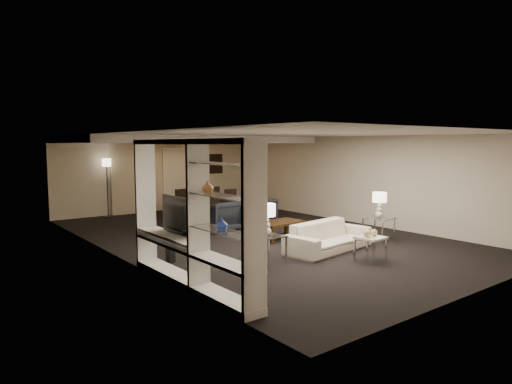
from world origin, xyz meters
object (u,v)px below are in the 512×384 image
Objects in this scene: vase_amber at (208,187)px; chair_nl at (199,208)px; table_lamp_right at (379,205)px; floor_speaker at (170,231)px; chair_nm at (217,207)px; chair_fl at (177,204)px; chair_nr at (234,205)px; armchair_right at (256,212)px; chair_fm at (195,202)px; side_table_left at (267,250)px; coffee_table at (280,230)px; side_table_right at (379,229)px; floor_lamp at (107,188)px; armchair_left at (220,216)px; table_lamp_left at (267,220)px; dining_table at (205,209)px; sofa at (329,237)px; marble_table at (370,249)px; pendant_light at (195,156)px; television at (173,216)px; chair_fr at (211,201)px; vase_blue at (222,224)px.

chair_nl is (3.03, 5.40, -1.19)m from vase_amber.
floor_speaker reaches higher than table_lamp_right.
chair_nm and chair_fl have the same top height.
chair_nr is (0.60, 0.00, 0.00)m from chair_nm.
armchair_right is 0.94× the size of chair_nm.
chair_fl is at bearing 4.01° from chair_fm.
vase_amber is at bearing -131.67° from chair_nm.
coffee_table is at bearing 43.26° from side_table_left.
side_table_right is 0.32× the size of floor_lamp.
coffee_table is at bearing 108.63° from armchair_left.
chair_fl reaches higher than armchair_right.
table_lamp_left reaches higher than chair_fl.
side_table_left is at bearing 0.00° from table_lamp_left.
table_lamp_right is 5.40m from dining_table.
coffee_table is 0.66× the size of dining_table.
floor_lamp is (-2.70, 4.10, 0.52)m from armchair_right.
sofa is 4.37× the size of marble_table.
armchair_left is at bearing 79.07° from chair_fm.
television is (-3.58, -5.45, -0.85)m from pendant_light.
dining_table is at bearing 82.22° from chair_nm.
armchair_right is at bearing 70.56° from coffee_table.
vase_amber reaches higher than marble_table.
chair_fr is (0.60, 0.65, 0.15)m from dining_table.
pendant_light reaches higher than chair_nr.
pendant_light is 2.92× the size of vase_blue.
coffee_table is 2.42m from table_lamp_right.
vase_blue reaches higher than side_table_right.
floor_lamp is at bearing -31.65° from chair_fr.
chair_fl is at bearing 87.39° from sofa.
chair_nr reaches higher than marble_table.
vase_amber is at bearing -169.98° from table_lamp_right.
floor_lamp is at bearing 93.13° from side_table_left.
pendant_light is 1.46m from chair_fm.
chair_nm reaches higher than side_table_left.
armchair_left is 4.29m from television.
chair_nr is (3.78, 3.27, -0.16)m from floor_speaker.
armchair_left is 4.90× the size of vase_blue.
table_lamp_left reaches higher than chair_nl.
table_lamp_right is 8.32m from floor_lamp.
chair_fr is at bearing 91.26° from chair_nr.
coffee_table is at bearing 89.55° from chair_fl.
floor_speaker is (-2.52, -2.11, 0.23)m from armchair_left.
dining_table is (0.06, 6.22, 0.07)m from marble_table.
coffee_table is 6.51× the size of vase_amber.
pendant_light is 0.28× the size of floor_lamp.
table_lamp_right is 0.49× the size of floor_speaker.
chair_nl is (3.00, 4.22, -0.60)m from television.
side_table_right is 5.52m from vase_amber.
side_table_left is 0.47× the size of floor_speaker.
floor_lamp is (1.01, 6.21, 0.29)m from floor_speaker.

